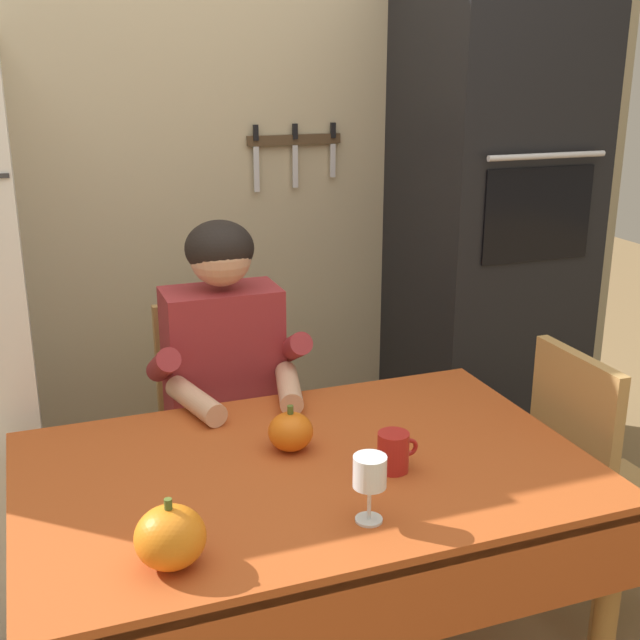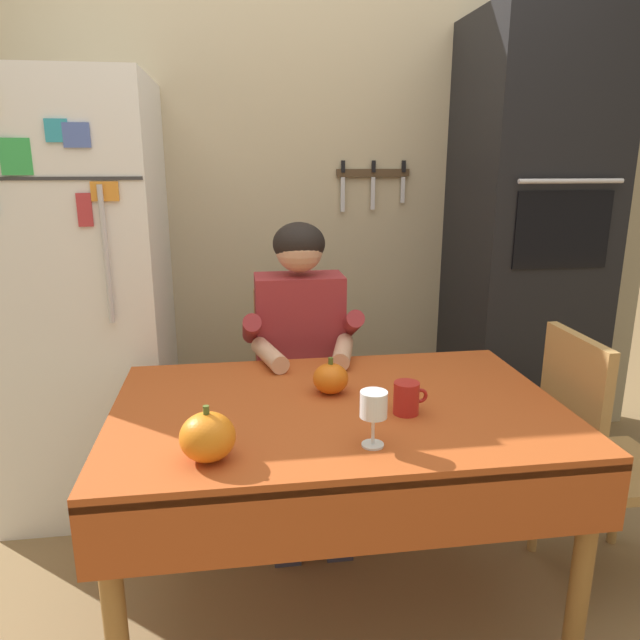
{
  "view_description": "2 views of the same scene",
  "coord_description": "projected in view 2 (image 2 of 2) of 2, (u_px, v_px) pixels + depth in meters",
  "views": [
    {
      "loc": [
        -0.59,
        -1.61,
        1.7
      ],
      "look_at": [
        0.1,
        0.26,
        1.06
      ],
      "focal_mm": 45.55,
      "sensor_mm": 36.0,
      "label": 1
    },
    {
      "loc": [
        -0.3,
        -1.6,
        1.48
      ],
      "look_at": [
        -0.04,
        0.23,
        0.98
      ],
      "focal_mm": 33.13,
      "sensor_mm": 36.0,
      "label": 2
    }
  ],
  "objects": [
    {
      "name": "refrigerator",
      "position": [
        83.0,
        302.0,
        2.51
      ],
      "size": [
        0.68,
        0.71,
        1.8
      ],
      "color": "white",
      "rests_on": "ground"
    },
    {
      "name": "wine_glass",
      "position": [
        374.0,
        407.0,
        1.56
      ],
      "size": [
        0.07,
        0.07,
        0.16
      ],
      "color": "white",
      "rests_on": "dining_table"
    },
    {
      "name": "dining_table",
      "position": [
        339.0,
        431.0,
        1.86
      ],
      "size": [
        1.4,
        0.9,
        0.74
      ],
      "color": "#9E6B33",
      "rests_on": "ground"
    },
    {
      "name": "back_wall_assembly",
      "position": [
        305.0,
        198.0,
        2.91
      ],
      "size": [
        3.7,
        0.13,
        2.6
      ],
      "color": "#BCAD89",
      "rests_on": "ground"
    },
    {
      "name": "seated_person",
      "position": [
        301.0,
        349.0,
        2.41
      ],
      "size": [
        0.47,
        0.55,
        1.25
      ],
      "color": "#38384C",
      "rests_on": "ground"
    },
    {
      "name": "coffee_mug",
      "position": [
        406.0,
        398.0,
        1.78
      ],
      "size": [
        0.11,
        0.08,
        0.1
      ],
      "color": "#B2231E",
      "rests_on": "dining_table"
    },
    {
      "name": "wall_oven",
      "position": [
        525.0,
        255.0,
        2.78
      ],
      "size": [
        0.6,
        0.64,
        2.1
      ],
      "color": "black",
      "rests_on": "ground"
    },
    {
      "name": "chair_behind_person",
      "position": [
        297.0,
        384.0,
        2.65
      ],
      "size": [
        0.4,
        0.4,
        0.93
      ],
      "color": "tan",
      "rests_on": "ground"
    },
    {
      "name": "ground_plane",
      "position": [
        341.0,
        622.0,
        1.96
      ],
      "size": [
        10.0,
        10.0,
        0.0
      ],
      "primitive_type": "plane",
      "color": "#93754C",
      "rests_on": "ground"
    },
    {
      "name": "chair_right_side",
      "position": [
        594.0,
        451.0,
        2.04
      ],
      "size": [
        0.4,
        0.4,
        0.93
      ],
      "color": "tan",
      "rests_on": "ground"
    },
    {
      "name": "pumpkin_large",
      "position": [
        208.0,
        437.0,
        1.5
      ],
      "size": [
        0.14,
        0.14,
        0.15
      ],
      "color": "orange",
      "rests_on": "dining_table"
    },
    {
      "name": "pumpkin_medium",
      "position": [
        331.0,
        378.0,
        1.93
      ],
      "size": [
        0.12,
        0.12,
        0.12
      ],
      "color": "orange",
      "rests_on": "dining_table"
    }
  ]
}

